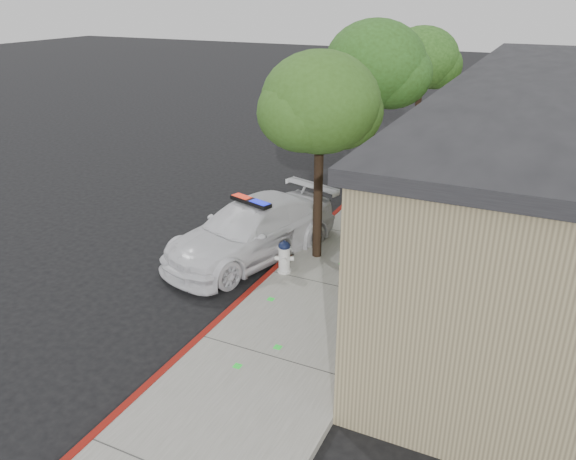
# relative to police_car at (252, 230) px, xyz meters

# --- Properties ---
(ground) EXTENTS (120.00, 120.00, 0.00)m
(ground) POSITION_rel_police_car_xyz_m (0.90, -3.79, -0.73)
(ground) COLOR black
(ground) RESTS_ON ground
(sidewalk) EXTENTS (3.20, 60.00, 0.15)m
(sidewalk) POSITION_rel_police_car_xyz_m (2.50, -0.79, -0.66)
(sidewalk) COLOR gray
(sidewalk) RESTS_ON ground
(red_curb) EXTENTS (0.14, 60.00, 0.16)m
(red_curb) POSITION_rel_police_car_xyz_m (0.96, -0.79, -0.65)
(red_curb) COLOR maroon
(red_curb) RESTS_ON ground
(police_car) EXTENTS (3.45, 5.40, 1.58)m
(police_car) POSITION_rel_police_car_xyz_m (0.00, 0.00, 0.00)
(police_car) COLOR white
(police_car) RESTS_ON ground
(fire_hydrant) EXTENTS (0.46, 0.40, 0.80)m
(fire_hydrant) POSITION_rel_police_car_xyz_m (1.25, -0.68, -0.18)
(fire_hydrant) COLOR silver
(fire_hydrant) RESTS_ON sidewalk
(street_tree_near) EXTENTS (2.74, 2.82, 5.01)m
(street_tree_near) POSITION_rel_police_car_xyz_m (1.61, 0.48, 3.16)
(street_tree_near) COLOR black
(street_tree_near) RESTS_ON sidewalk
(street_tree_mid) EXTENTS (3.14, 2.88, 5.50)m
(street_tree_mid) POSITION_rel_police_car_xyz_m (1.62, 4.58, 3.56)
(street_tree_mid) COLOR black
(street_tree_mid) RESTS_ON sidewalk
(street_tree_far) EXTENTS (2.78, 2.68, 5.03)m
(street_tree_far) POSITION_rel_police_car_xyz_m (1.73, 10.03, 3.20)
(street_tree_far) COLOR black
(street_tree_far) RESTS_ON sidewalk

